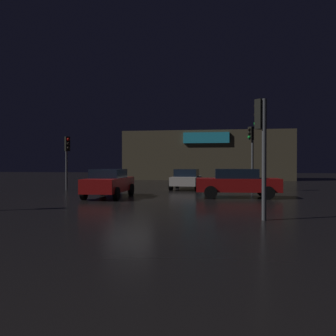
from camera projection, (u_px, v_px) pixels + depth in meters
The scene contains 8 objects.
ground_plane at pixel (129, 199), 19.82m from camera, with size 120.00×120.00×0.00m, color black.
store_building at pixel (208, 156), 45.46m from camera, with size 19.74×7.01×5.75m.
traffic_signal_main at pixel (262, 135), 12.44m from camera, with size 0.42×0.42×4.05m.
traffic_signal_opposite at pixel (251, 147), 25.13m from camera, with size 0.42×0.42×4.39m.
traffic_signal_cross_right at pixel (67, 152), 26.37m from camera, with size 0.42×0.42×3.81m.
car_near at pixel (109, 183), 20.73m from camera, with size 2.00×4.57×1.59m.
car_far at pixel (237, 183), 20.63m from camera, with size 4.65×2.21×1.60m.
car_crossing at pixel (186, 179), 27.47m from camera, with size 2.15×4.19×1.49m.
Camera 1 is at (5.18, -19.23, 1.88)m, focal length 39.79 mm.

